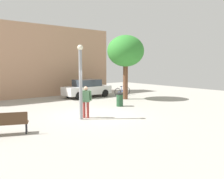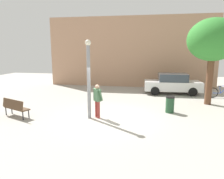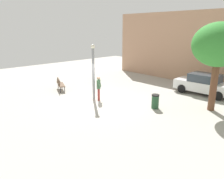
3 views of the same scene
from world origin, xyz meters
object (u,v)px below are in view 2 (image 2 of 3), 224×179
Objects in this scene: plaza_tree at (213,41)px; trash_bin at (170,104)px; person_by_lamppost at (97,99)px; parked_car_white at (172,84)px; park_bench at (15,107)px; bicycle_blue at (222,92)px; lamppost at (89,76)px.

plaza_tree reaches higher than trash_bin.
person_by_lamppost reaches higher than trash_bin.
plaza_tree is (6.11, 3.78, 2.90)m from person_by_lamppost.
trash_bin is (-0.64, -5.19, -0.33)m from parked_car_white.
person_by_lamppost is 4.15m from park_bench.
lamppost is at bearing -143.19° from bicycle_blue.
parked_car_white is 5.24m from trash_bin.
person_by_lamppost is 1.87× the size of trash_bin.
parked_car_white is (-3.28, 0.94, 0.39)m from bicycle_blue.
parked_car_white reaches higher than trash_bin.
lamppost is 8.38m from parked_car_white.
plaza_tree is at bearing 31.13° from lamppost.
bicycle_blue reaches higher than trash_bin.
park_bench is at bearing -164.28° from trash_bin.
park_bench is 11.11m from parked_car_white.
parked_car_white is at bearing 55.96° from lamppost.
lamppost is 10.02m from bicycle_blue.
lamppost reaches higher than person_by_lamppost.
bicycle_blue is (11.60, 6.42, -0.16)m from park_bench.
lamppost is 7.78m from plaza_tree.
bicycle_blue is at bearing -15.97° from parked_car_white.
plaza_tree is 4.80m from trash_bin.
park_bench reaches higher than trash_bin.
lamppost is 4.63m from trash_bin.
plaza_tree is 2.86× the size of bicycle_blue.
parked_car_white reaches higher than bicycle_blue.
parked_car_white is (4.25, 6.72, -0.19)m from person_by_lamppost.
park_bench is at bearing -171.12° from person_by_lamppost.
plaza_tree is 4.65m from parked_car_white.
person_by_lamppost is 7.75m from plaza_tree.
bicycle_blue is at bearing 47.42° from trash_bin.
bicycle_blue is (1.42, 2.00, -3.48)m from plaza_tree.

